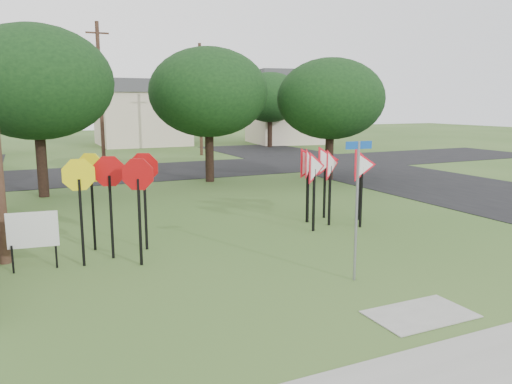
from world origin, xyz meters
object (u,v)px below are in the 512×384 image
Objects in this scene: street_name_sign at (357,203)px; stop_sign_cluster at (113,183)px; yield_sign_cluster at (330,167)px; info_board at (33,232)px.

stop_sign_cluster is (-4.65, 4.08, 0.18)m from street_name_sign.
yield_sign_cluster is (2.49, 4.88, 0.10)m from street_name_sign.
yield_sign_cluster is (7.15, 0.80, -0.08)m from stop_sign_cluster.
info_board is (-9.11, -1.06, -0.95)m from yield_sign_cluster.
stop_sign_cluster is 7.19m from yield_sign_cluster.
stop_sign_cluster is 2.23m from info_board.
stop_sign_cluster is at bearing -173.61° from yield_sign_cluster.
street_name_sign is 1.17× the size of stop_sign_cluster.
street_name_sign is 7.69m from info_board.
info_board is (-1.96, -0.26, -1.03)m from stop_sign_cluster.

